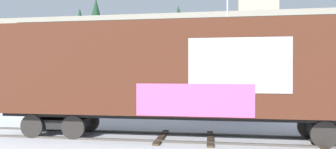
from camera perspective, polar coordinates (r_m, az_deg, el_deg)
ground_plane at (r=11.48m, az=1.69°, el=-12.43°), size 260.00×260.00×0.00m
track at (r=11.58m, az=18.93°, el=-12.14°), size 60.02×2.85×0.08m
freight_car at (r=11.13m, az=4.81°, el=0.78°), size 15.20×2.93×4.61m
flagpole at (r=22.99m, az=11.74°, el=8.99°), size 0.62×1.18×10.06m
hillside at (r=70.43m, az=7.90°, el=3.95°), size 118.49×33.02×18.58m
parked_car_tan at (r=18.31m, az=-7.39°, el=-5.04°), size 4.07×1.98×1.64m
parked_car_blue at (r=17.18m, az=10.85°, el=-5.29°), size 4.85×2.19×1.64m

